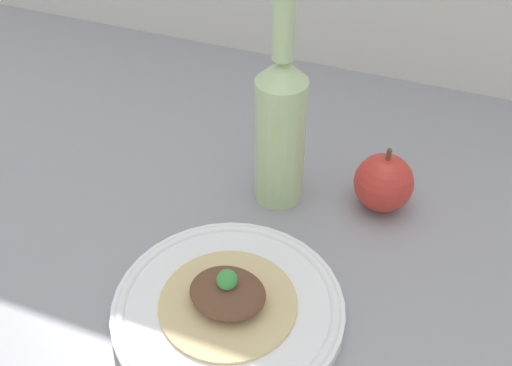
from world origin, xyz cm
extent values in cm
cube|color=gray|center=(0.00, 0.00, -2.00)|extent=(180.00, 110.00, 4.00)
cylinder|color=white|center=(-4.68, -2.31, 0.87)|extent=(24.19, 24.19, 1.75)
torus|color=white|center=(-4.68, -2.31, 1.48)|extent=(23.48, 23.48, 1.22)
cylinder|color=#D6BC7F|center=(-4.68, -2.31, 1.95)|extent=(14.38, 14.38, 0.40)
ellipsoid|color=brown|center=(-4.68, -2.31, 3.57)|extent=(7.95, 6.76, 2.85)
sphere|color=green|center=(-4.68, -2.31, 5.63)|extent=(2.13, 2.13, 2.13)
cylinder|color=#B7D18E|center=(-6.21, 17.47, 8.47)|extent=(6.11, 6.11, 16.93)
cone|color=#B7D18E|center=(-6.21, 17.47, 18.31)|extent=(6.11, 6.11, 2.75)
cylinder|color=#B7D18E|center=(-6.21, 17.47, 23.70)|extent=(2.44, 2.44, 8.04)
sphere|color=red|center=(6.45, 20.33, 3.69)|extent=(7.39, 7.39, 7.39)
cylinder|color=brown|center=(6.45, 20.33, 7.97)|extent=(0.59, 0.59, 1.66)
camera|label=1|loc=(12.07, -37.45, 51.40)|focal=42.00mm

